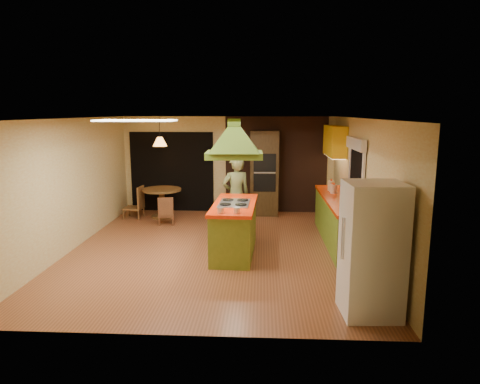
# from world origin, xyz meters

# --- Properties ---
(ground) EXTENTS (6.50, 6.50, 0.00)m
(ground) POSITION_xyz_m (0.00, 0.00, 0.00)
(ground) COLOR brown
(ground) RESTS_ON ground
(room_walls) EXTENTS (5.50, 6.50, 6.50)m
(room_walls) POSITION_xyz_m (0.00, 0.00, 1.25)
(room_walls) COLOR beige
(room_walls) RESTS_ON ground
(ceiling_plane) EXTENTS (6.50, 6.50, 0.00)m
(ceiling_plane) POSITION_xyz_m (0.00, 0.00, 2.50)
(ceiling_plane) COLOR silver
(ceiling_plane) RESTS_ON room_walls
(brick_panel) EXTENTS (2.64, 0.03, 2.50)m
(brick_panel) POSITION_xyz_m (1.25, 3.23, 1.25)
(brick_panel) COLOR #381E14
(brick_panel) RESTS_ON ground
(nook_opening) EXTENTS (2.20, 0.03, 2.10)m
(nook_opening) POSITION_xyz_m (-1.50, 3.23, 1.05)
(nook_opening) COLOR black
(nook_opening) RESTS_ON ground
(right_counter) EXTENTS (0.62, 3.05, 0.92)m
(right_counter) POSITION_xyz_m (2.45, 0.60, 0.46)
(right_counter) COLOR olive
(right_counter) RESTS_ON ground
(upper_cabinets) EXTENTS (0.34, 1.40, 0.70)m
(upper_cabinets) POSITION_xyz_m (2.57, 2.20, 1.95)
(upper_cabinets) COLOR yellow
(upper_cabinets) RESTS_ON room_walls
(window_right) EXTENTS (0.12, 1.35, 1.06)m
(window_right) POSITION_xyz_m (2.70, 0.40, 1.77)
(window_right) COLOR black
(window_right) RESTS_ON room_walls
(fluor_panel) EXTENTS (1.20, 0.60, 0.03)m
(fluor_panel) POSITION_xyz_m (-1.10, -1.20, 2.48)
(fluor_panel) COLOR white
(fluor_panel) RESTS_ON ceiling_plane
(kitchen_island) EXTENTS (0.84, 1.94, 0.97)m
(kitchen_island) POSITION_xyz_m (0.38, -0.19, 0.48)
(kitchen_island) COLOR olive
(kitchen_island) RESTS_ON ground
(range_hood) EXTENTS (1.04, 0.77, 0.79)m
(range_hood) POSITION_xyz_m (0.38, -0.19, 2.25)
(range_hood) COLOR #4E6D1B
(range_hood) RESTS_ON ceiling_plane
(man) EXTENTS (0.72, 0.60, 1.70)m
(man) POSITION_xyz_m (0.33, 1.12, 0.85)
(man) COLOR brown
(man) RESTS_ON ground
(refrigerator) EXTENTS (0.76, 0.72, 1.75)m
(refrigerator) POSITION_xyz_m (2.31, -2.56, 0.88)
(refrigerator) COLOR white
(refrigerator) RESTS_ON ground
(wall_oven) EXTENTS (0.72, 0.61, 2.15)m
(wall_oven) POSITION_xyz_m (0.95, 2.95, 1.08)
(wall_oven) COLOR #432E15
(wall_oven) RESTS_ON ground
(dining_table) EXTENTS (0.97, 0.97, 0.73)m
(dining_table) POSITION_xyz_m (-1.61, 2.47, 0.51)
(dining_table) COLOR brown
(dining_table) RESTS_ON ground
(chair_left) EXTENTS (0.47, 0.47, 0.80)m
(chair_left) POSITION_xyz_m (-2.31, 2.37, 0.40)
(chair_left) COLOR brown
(chair_left) RESTS_ON ground
(chair_near) EXTENTS (0.42, 0.42, 0.67)m
(chair_near) POSITION_xyz_m (-1.36, 1.82, 0.34)
(chair_near) COLOR brown
(chair_near) RESTS_ON ground
(pendant_lamp) EXTENTS (0.35, 0.35, 0.22)m
(pendant_lamp) POSITION_xyz_m (-1.61, 2.47, 1.90)
(pendant_lamp) COLOR #FF9E3F
(pendant_lamp) RESTS_ON ceiling_plane
(canister_large) EXTENTS (0.19, 0.19, 0.21)m
(canister_large) POSITION_xyz_m (2.40, 1.41, 1.03)
(canister_large) COLOR beige
(canister_large) RESTS_ON right_counter
(canister_medium) EXTENTS (0.14, 0.14, 0.18)m
(canister_medium) POSITION_xyz_m (2.40, 1.08, 1.01)
(canister_medium) COLOR beige
(canister_medium) RESTS_ON right_counter
(canister_small) EXTENTS (0.15, 0.15, 0.16)m
(canister_small) POSITION_xyz_m (2.40, 1.25, 1.00)
(canister_small) COLOR beige
(canister_small) RESTS_ON right_counter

